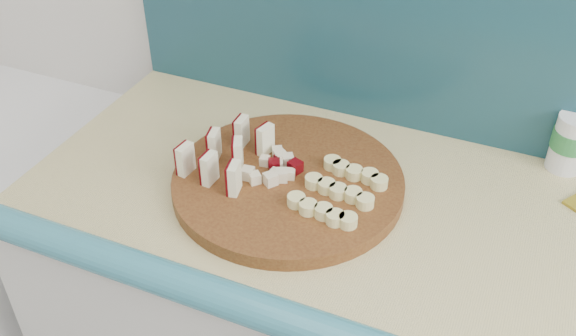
{
  "coord_description": "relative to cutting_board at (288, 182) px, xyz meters",
  "views": [
    {
      "loc": [
        -0.14,
        0.63,
        1.67
      ],
      "look_at": [
        -0.52,
        1.49,
        0.96
      ],
      "focal_mm": 40.0,
      "sensor_mm": 36.0,
      "label": 1
    }
  ],
  "objects": [
    {
      "name": "apple_chunks",
      "position": [
        -0.03,
        0.0,
        0.02
      ],
      "size": [
        0.07,
        0.07,
        0.02
      ],
      "color": "beige",
      "rests_on": "cutting_board"
    },
    {
      "name": "cutting_board",
      "position": [
        0.0,
        0.0,
        0.0
      ],
      "size": [
        0.49,
        0.49,
        0.03
      ],
      "primitive_type": "cylinder",
      "rotation": [
        0.0,
        0.0,
        -0.14
      ],
      "color": "#45200E",
      "rests_on": "kitchen_counter"
    },
    {
      "name": "banana_slices",
      "position": [
        0.1,
        -0.01,
        0.02
      ],
      "size": [
        0.15,
        0.17,
        0.02
      ],
      "color": "#E9E08E",
      "rests_on": "cutting_board"
    },
    {
      "name": "canister",
      "position": [
        0.47,
        0.27,
        0.05
      ],
      "size": [
        0.07,
        0.07,
        0.12
      ],
      "rotation": [
        0.0,
        0.0,
        0.25
      ],
      "color": "white",
      "rests_on": "kitchen_counter"
    },
    {
      "name": "apple_wedges",
      "position": [
        -0.12,
        -0.01,
        0.04
      ],
      "size": [
        0.13,
        0.18,
        0.06
      ],
      "color": "#FBF5C9",
      "rests_on": "cutting_board"
    }
  ]
}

